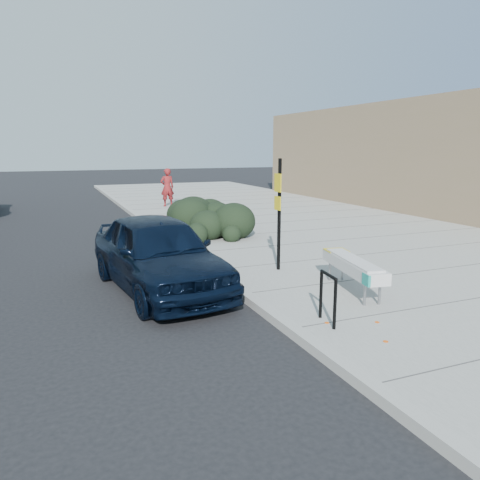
% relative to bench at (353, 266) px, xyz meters
% --- Properties ---
extents(ground, '(120.00, 120.00, 0.00)m').
position_rel_bench_xyz_m(ground, '(-2.05, 0.70, -0.69)').
color(ground, black).
rests_on(ground, ground).
extents(sidewalk_near, '(11.20, 50.00, 0.15)m').
position_rel_bench_xyz_m(sidewalk_near, '(3.55, 5.70, -0.61)').
color(sidewalk_near, gray).
rests_on(sidewalk_near, ground).
extents(curb_near, '(0.22, 50.00, 0.17)m').
position_rel_bench_xyz_m(curb_near, '(-2.05, 5.70, -0.60)').
color(curb_near, '#9E9E99').
rests_on(curb_near, ground).
extents(bench, '(0.90, 2.29, 0.68)m').
position_rel_bench_xyz_m(bench, '(0.00, 0.00, 0.00)').
color(bench, gray).
rests_on(bench, sidewalk_near).
extents(bike_rack, '(0.13, 0.59, 0.86)m').
position_rel_bench_xyz_m(bike_rack, '(-1.45, -1.30, -0.02)').
color(bike_rack, black).
rests_on(bike_rack, sidewalk_near).
extents(sign_post, '(0.10, 0.31, 2.65)m').
position_rel_bench_xyz_m(sign_post, '(-0.61, 2.15, 0.96)').
color(sign_post, black).
rests_on(sign_post, sidewalk_near).
extents(hedge, '(2.85, 4.27, 1.46)m').
position_rel_bench_xyz_m(hedge, '(-0.55, 7.70, 0.19)').
color(hedge, black).
rests_on(hedge, sidewalk_near).
extents(sedan_navy, '(2.52, 5.03, 1.65)m').
position_rel_bench_xyz_m(sedan_navy, '(-3.51, 2.11, 0.14)').
color(sedan_navy, black).
rests_on(sedan_navy, ground).
extents(pedestrian, '(0.71, 0.48, 1.89)m').
position_rel_bench_xyz_m(pedestrian, '(-0.03, 15.44, 0.41)').
color(pedestrian, maroon).
rests_on(pedestrian, sidewalk_near).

